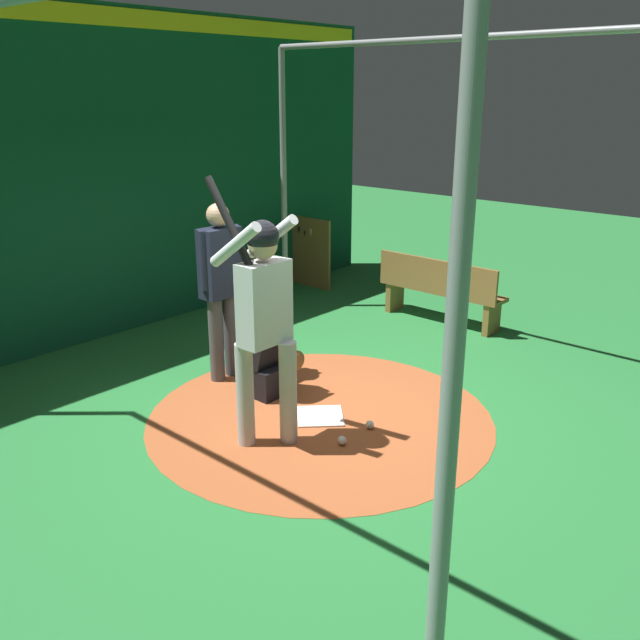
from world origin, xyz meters
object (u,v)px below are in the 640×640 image
at_px(bat_rack, 301,252).
at_px(baseball_0, 342,440).
at_px(umpire, 221,282).
at_px(batter, 263,310).
at_px(catcher, 269,358).
at_px(baseball_1, 370,425).
at_px(bench, 439,289).
at_px(home_plate, 320,416).

height_order(bat_rack, baseball_0, bat_rack).
height_order(umpire, baseball_0, umpire).
xyz_separation_m(batter, catcher, (-0.68, 0.71, -0.81)).
xyz_separation_m(baseball_0, baseball_1, (0.00, 0.39, 0.00)).
relative_size(batter, baseball_1, 30.27).
distance_m(catcher, baseball_1, 1.25).
height_order(baseball_0, baseball_1, same).
bearing_deg(catcher, batter, -46.22).
bearing_deg(catcher, baseball_1, 3.07).
relative_size(bench, baseball_1, 22.98).
xyz_separation_m(batter, baseball_1, (0.52, 0.77, -1.15)).
xyz_separation_m(home_plate, umpire, (-1.37, 0.04, 1.02)).
bearing_deg(baseball_0, bat_rack, 136.87).
xyz_separation_m(home_plate, batter, (-0.04, -0.65, 1.18)).
bearing_deg(bench, umpire, -103.25).
height_order(bat_rack, bench, bat_rack).
xyz_separation_m(catcher, baseball_1, (1.20, 0.06, -0.34)).
distance_m(batter, bench, 3.83).
xyz_separation_m(home_plate, bat_rack, (-3.26, 3.25, 0.48)).
height_order(catcher, bench, catcher).
height_order(bench, baseball_1, bench).
relative_size(catcher, baseball_0, 13.16).
height_order(catcher, umpire, umpire).
xyz_separation_m(batter, baseball_0, (0.52, 0.39, -1.15)).
relative_size(umpire, bench, 1.08).
height_order(batter, bench, batter).
bearing_deg(umpire, baseball_1, 2.52).
xyz_separation_m(home_plate, baseball_0, (0.49, -0.26, 0.03)).
xyz_separation_m(home_plate, baseball_1, (0.49, 0.12, 0.03)).
bearing_deg(home_plate, baseball_1, 14.06).
relative_size(home_plate, catcher, 0.43).
bearing_deg(home_plate, umpire, 178.31).
relative_size(home_plate, baseball_1, 5.68).
bearing_deg(bat_rack, baseball_1, -39.81).
distance_m(home_plate, baseball_0, 0.55).
xyz_separation_m(home_plate, bench, (-0.66, 3.05, 0.43)).
distance_m(home_plate, baseball_1, 0.50).
bearing_deg(baseball_0, batter, -143.42).
bearing_deg(bench, batter, -80.43).
distance_m(home_plate, bat_rack, 4.63).
bearing_deg(bat_rack, bench, -4.27).
height_order(home_plate, baseball_1, baseball_1).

